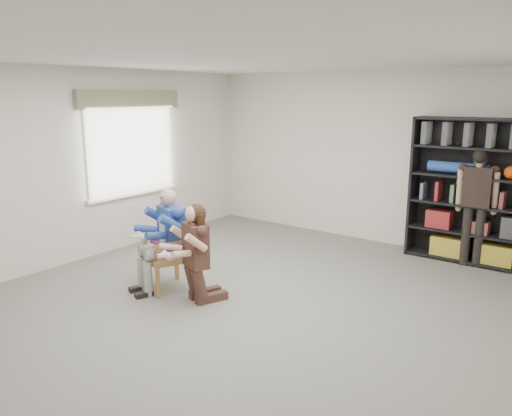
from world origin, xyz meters
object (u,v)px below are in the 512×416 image
Objects in this scene: standing_man at (475,209)px; armchair at (167,251)px; bookshelf at (474,192)px; seated_man at (166,239)px; kneeling_woman at (194,254)px.

armchair is at bearing -137.53° from standing_man.
bookshelf reaches higher than standing_man.
seated_man is (0.00, -0.00, 0.15)m from armchair.
armchair is 4.32m from standing_man.
kneeling_woman is 0.57× the size of bookshelf.
seated_man is 4.38m from bookshelf.
kneeling_woman is at bearing -122.67° from bookshelf.
kneeling_woman is at bearing -130.24° from standing_man.
kneeling_woman is (0.58, -0.12, 0.09)m from armchair.
armchair is 0.84× the size of kneeling_woman.
standing_man is (2.86, 3.22, 0.34)m from armchair.
armchair is at bearing -170.25° from kneeling_woman.
bookshelf reaches higher than seated_man.
bookshelf is (2.80, 3.35, 0.55)m from armchair.
standing_man reaches higher than armchair.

